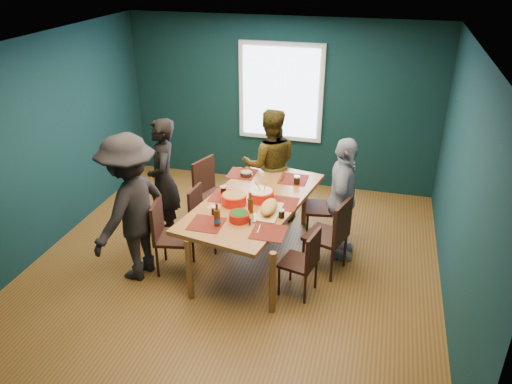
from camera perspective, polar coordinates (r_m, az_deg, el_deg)
room at (r=6.04m, az=-1.67°, el=4.38°), size 5.01×5.01×2.71m
dining_table at (r=6.16m, az=-0.26°, el=-1.54°), size 1.47×2.34×0.83m
chair_left_far at (r=7.01m, az=-5.28°, el=0.43°), size 0.57×0.57×0.99m
chair_left_mid at (r=6.57m, az=-6.18°, el=-2.39°), size 0.40×0.40×0.84m
chair_left_near at (r=6.12m, az=-10.21°, el=-4.41°), size 0.49×0.49×0.93m
chair_right_far at (r=6.73m, az=8.36°, el=-1.16°), size 0.49×0.49×0.95m
chair_right_mid at (r=6.03m, az=8.81°, el=-4.45°), size 0.56×0.56×0.99m
chair_right_near at (r=5.66m, az=5.63°, el=-7.56°), size 0.45×0.45×0.83m
person_far_left at (r=6.74m, az=-10.53°, el=1.41°), size 0.61×0.72×1.68m
person_back at (r=7.11m, az=1.62°, el=3.10°), size 0.95×0.83×1.65m
person_right at (r=6.27m, az=9.81°, el=-0.88°), size 0.42×0.95×1.61m
person_near_left at (r=5.95m, az=-14.11°, el=-1.83°), size 0.90×1.28×1.81m
bowl_salad at (r=6.01m, az=-2.55°, el=-0.79°), size 0.30×0.30×0.13m
bowl_dumpling at (r=6.10m, az=0.60°, el=-0.31°), size 0.31×0.31×0.29m
bowl_herbs at (r=5.65m, az=-1.92°, el=-2.79°), size 0.23×0.23×0.10m
cutting_board at (r=5.81m, az=1.49°, el=-1.85°), size 0.30×0.62×0.14m
small_bowl at (r=6.74m, az=-1.14°, el=2.10°), size 0.16×0.16×0.07m
beer_bottle_a at (r=5.55m, az=-4.47°, el=-2.96°), size 0.08×0.08×0.28m
beer_bottle_b at (r=5.80m, az=-0.64°, el=-1.48°), size 0.07×0.07×0.26m
cola_glass_a at (r=5.80m, az=-4.78°, el=-2.05°), size 0.07×0.07×0.10m
cola_glass_b at (r=5.72m, az=2.94°, el=-2.44°), size 0.07×0.07×0.10m
cola_glass_c at (r=6.52m, az=4.69°, el=1.41°), size 0.08×0.08×0.12m
cola_glass_d at (r=6.26m, az=-3.75°, el=0.26°), size 0.07×0.07×0.10m
napkin_a at (r=6.13m, az=3.19°, el=-0.89°), size 0.15×0.15×0.00m
napkin_b at (r=5.98m, az=-4.80°, el=-1.70°), size 0.16×0.16×0.00m
napkin_c at (r=5.49m, az=1.06°, el=-4.36°), size 0.20×0.20×0.00m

